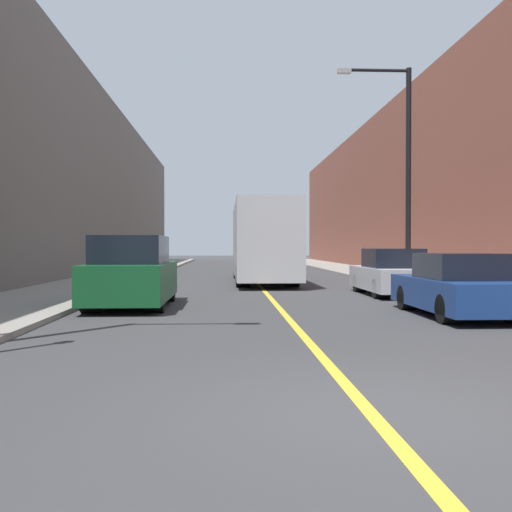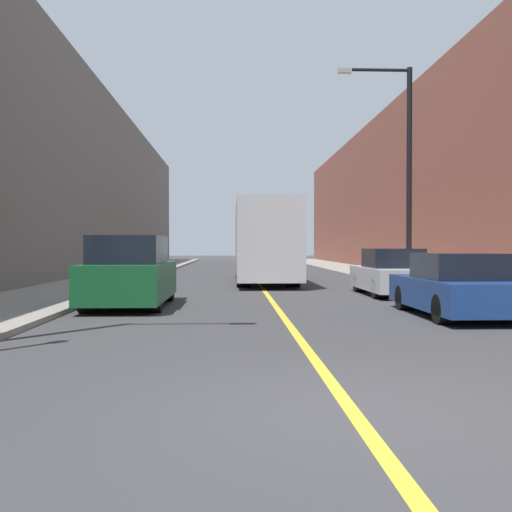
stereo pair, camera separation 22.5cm
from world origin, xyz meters
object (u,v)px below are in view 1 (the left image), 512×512
(bus, at_px, (262,241))
(car_right_near, at_px, (458,288))
(parked_suv_left, at_px, (132,274))
(car_right_mid, at_px, (391,274))
(street_lamp_right, at_px, (402,162))

(bus, height_order, car_right_near, bus)
(parked_suv_left, height_order, car_right_mid, parked_suv_left)
(bus, distance_m, car_right_near, 13.93)
(bus, height_order, car_right_mid, bus)
(bus, relative_size, street_lamp_right, 1.36)
(bus, bearing_deg, street_lamp_right, -45.06)
(car_right_near, bearing_deg, street_lamp_right, 81.80)
(car_right_mid, bearing_deg, car_right_near, -91.21)
(car_right_near, relative_size, car_right_mid, 1.01)
(parked_suv_left, height_order, car_right_near, parked_suv_left)
(parked_suv_left, distance_m, car_right_mid, 8.66)
(bus, bearing_deg, car_right_near, -74.60)
(car_right_near, relative_size, street_lamp_right, 0.56)
(street_lamp_right, bearing_deg, car_right_near, -98.20)
(car_right_mid, xyz_separation_m, street_lamp_right, (1.09, 2.49, 4.04))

